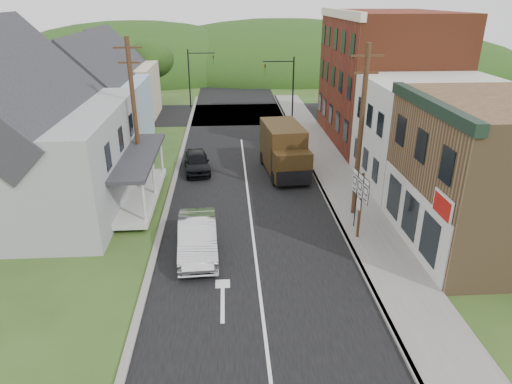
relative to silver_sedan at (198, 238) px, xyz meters
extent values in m
plane|color=#2D4719|center=(2.63, 0.01, -0.81)|extent=(120.00, 120.00, 0.00)
cube|color=black|center=(2.63, 10.01, -0.81)|extent=(9.00, 90.00, 0.02)
cube|color=black|center=(2.63, 27.01, -0.81)|extent=(60.00, 9.00, 0.02)
cube|color=slate|center=(8.53, 8.01, -0.74)|extent=(2.80, 55.00, 0.15)
cube|color=slate|center=(7.18, 8.01, -0.74)|extent=(0.20, 55.00, 0.15)
cube|color=slate|center=(-2.02, 8.01, -0.75)|extent=(0.30, 55.00, 0.12)
cube|color=brown|center=(13.93, 0.01, 2.69)|extent=(8.00, 8.00, 7.00)
cube|color=silver|center=(13.93, 7.51, 2.44)|extent=(8.00, 7.00, 6.50)
cube|color=maroon|center=(13.93, 17.01, 4.19)|extent=(8.00, 12.00, 10.00)
cube|color=#999D9E|center=(-9.37, 6.01, 1.94)|extent=(10.00, 12.00, 5.50)
cube|color=#92B0C8|center=(-8.37, 17.01, 1.69)|extent=(7.00, 8.00, 5.00)
cube|color=#BFAD94|center=(-8.87, 26.01, 1.69)|extent=(7.00, 8.00, 5.00)
cylinder|color=#472D19|center=(8.23, 3.51, 3.69)|extent=(0.26, 0.26, 9.00)
cube|color=#472D19|center=(8.23, 3.51, 7.59)|extent=(1.60, 0.10, 0.10)
cube|color=#472D19|center=(8.23, 3.51, 6.79)|extent=(1.20, 0.10, 0.10)
cylinder|color=#472D19|center=(-3.87, 8.01, 3.69)|extent=(0.26, 0.26, 9.00)
cube|color=#472D19|center=(-3.87, 8.01, 7.59)|extent=(1.60, 0.10, 0.10)
cube|color=#472D19|center=(-3.87, 8.01, 6.79)|extent=(1.20, 0.10, 0.10)
cylinder|color=black|center=(7.63, 23.51, 2.19)|extent=(0.14, 0.14, 6.00)
cylinder|color=black|center=(6.23, 23.51, 4.79)|extent=(2.80, 0.10, 0.10)
imported|color=olive|center=(5.03, 23.51, 4.09)|extent=(0.16, 0.20, 1.00)
cylinder|color=black|center=(-2.37, 30.51, 2.19)|extent=(0.14, 0.14, 6.00)
cylinder|color=black|center=(-0.97, 30.51, 4.79)|extent=(2.80, 0.10, 0.10)
imported|color=olive|center=(0.23, 30.51, 4.09)|extent=(0.16, 0.20, 1.00)
cylinder|color=#382616|center=(-16.37, 20.01, 1.57)|extent=(0.36, 0.36, 4.76)
ellipsoid|color=#18340F|center=(-16.37, 20.01, 5.14)|extent=(5.80, 5.80, 4.93)
cylinder|color=#382616|center=(-6.37, 32.01, 1.15)|extent=(0.36, 0.36, 3.92)
ellipsoid|color=#18340F|center=(-6.37, 32.01, 4.09)|extent=(4.80, 4.80, 4.08)
ellipsoid|color=#18340F|center=(2.63, 55.01, -0.81)|extent=(90.00, 30.00, 16.00)
imported|color=silver|center=(0.00, 0.00, 0.00)|extent=(2.01, 5.03, 1.62)
imported|color=black|center=(-0.64, 10.81, -0.12)|extent=(2.13, 4.23, 1.38)
cube|color=#32220D|center=(5.16, 10.65, 0.95)|extent=(2.76, 4.64, 2.92)
cube|color=#32220D|center=(5.42, 8.05, 0.45)|extent=(2.47, 1.84, 1.91)
cube|color=black|center=(5.40, 8.25, 1.25)|extent=(2.23, 1.42, 0.05)
cube|color=black|center=(5.51, 7.20, -0.06)|extent=(2.22, 0.38, 0.91)
cylinder|color=black|center=(4.36, 8.04, -0.36)|extent=(0.37, 0.93, 0.91)
cylinder|color=black|center=(6.46, 8.26, -0.36)|extent=(0.37, 0.93, 0.91)
cylinder|color=black|center=(3.95, 12.04, -0.36)|extent=(0.37, 0.93, 0.91)
cylinder|color=black|center=(6.05, 12.26, -0.36)|extent=(0.37, 0.93, 0.91)
cube|color=#472D19|center=(7.72, 0.81, 1.00)|extent=(0.12, 0.12, 3.33)
cube|color=black|center=(7.66, 0.81, 2.05)|extent=(0.24, 1.90, 0.08)
cube|color=white|center=(7.70, 0.14, 2.48)|extent=(0.07, 0.52, 0.21)
cube|color=white|center=(7.70, 0.14, 2.05)|extent=(0.08, 0.57, 0.52)
cube|color=white|center=(7.70, 0.14, 1.62)|extent=(0.07, 0.52, 0.27)
cube|color=white|center=(7.63, 0.80, 2.48)|extent=(0.07, 0.52, 0.21)
cube|color=white|center=(7.63, 0.80, 2.05)|extent=(0.08, 0.57, 0.52)
cube|color=white|center=(7.63, 0.80, 1.62)|extent=(0.07, 0.52, 0.27)
cube|color=white|center=(7.55, 1.46, 2.48)|extent=(0.07, 0.52, 0.21)
cube|color=white|center=(7.55, 1.46, 2.05)|extent=(0.08, 0.57, 0.52)
cube|color=white|center=(7.55, 1.46, 1.62)|extent=(0.07, 0.52, 0.27)
cube|color=white|center=(7.63, 0.80, 1.10)|extent=(0.06, 0.43, 0.52)
cylinder|color=black|center=(7.83, 1.92, 0.42)|extent=(0.06, 0.06, 2.17)
cube|color=black|center=(7.77, 1.92, 1.33)|extent=(0.12, 0.63, 0.64)
cube|color=yellow|center=(7.79, 1.92, 1.33)|extent=(0.12, 0.57, 0.58)
camera|label=1|loc=(1.48, -18.50, 10.20)|focal=32.00mm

